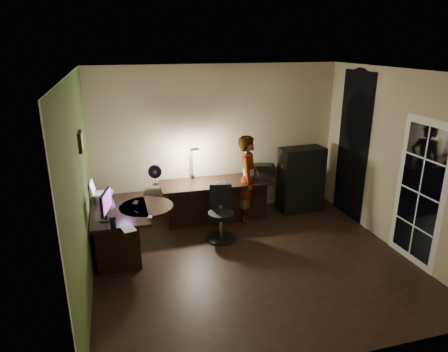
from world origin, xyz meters
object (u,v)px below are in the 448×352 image
object	(u,v)px
monitor	(105,210)
person	(248,179)
desk_right	(217,201)
desk_left	(121,232)
office_chair	(221,214)
cabinet	(301,179)

from	to	relation	value
monitor	person	xyz separation A→B (m)	(2.39, 1.01, -0.12)
monitor	person	size ratio (longest dim) A/B	0.29
desk_right	person	world-z (taller)	person
desk_left	desk_right	size ratio (longest dim) A/B	0.66
monitor	person	bearing A→B (deg)	36.98
desk_right	office_chair	xyz separation A→B (m)	(-0.12, -0.73, 0.07)
desk_right	office_chair	distance (m)	0.74
office_chair	monitor	bearing A→B (deg)	-152.89
monitor	desk_right	bearing A→B (deg)	45.48
desk_right	person	distance (m)	0.68
desk_left	office_chair	bearing A→B (deg)	1.99
desk_left	person	bearing A→B (deg)	16.27
monitor	office_chair	world-z (taller)	monitor
desk_right	person	xyz separation A→B (m)	(0.53, -0.12, 0.41)
office_chair	cabinet	bearing A→B (deg)	37.26
desk_left	office_chair	world-z (taller)	office_chair
cabinet	office_chair	world-z (taller)	cabinet
desk_right	monitor	world-z (taller)	monitor
person	monitor	bearing A→B (deg)	136.62
office_chair	person	size ratio (longest dim) A/B	0.56
desk_left	office_chair	size ratio (longest dim) A/B	1.47
desk_left	cabinet	distance (m)	3.43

